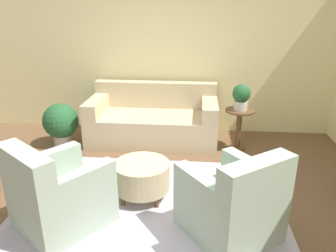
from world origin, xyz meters
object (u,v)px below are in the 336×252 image
armchair_left (57,195)px  armchair_right (233,205)px  couch (153,121)px  potted_plant_floor (61,122)px  ottoman_table (142,176)px  potted_plant_on_side_table (241,96)px  side_table (239,123)px

armchair_left → armchair_right: size_ratio=1.00×
couch → potted_plant_floor: bearing=-167.0°
ottoman_table → potted_plant_floor: bearing=137.5°
couch → armchair_right: armchair_right is taller
potted_plant_floor → ottoman_table: bearing=-42.5°
couch → armchair_right: (1.09, -2.36, 0.02)m
couch → potted_plant_on_side_table: size_ratio=5.26×
potted_plant_on_side_table → potted_plant_floor: bearing=-177.7°
potted_plant_on_side_table → side_table: bearing=0.0°
armchair_right → potted_plant_floor: 3.25m
armchair_left → potted_plant_on_side_table: bearing=46.5°
armchair_left → potted_plant_floor: bearing=111.4°
potted_plant_on_side_table → couch: bearing=170.8°
couch → ottoman_table: size_ratio=3.20×
ottoman_table → potted_plant_on_side_table: size_ratio=1.64×
armchair_left → potted_plant_floor: (-0.79, 2.03, 0.03)m
ottoman_table → potted_plant_floor: potted_plant_floor is taller
armchair_right → ottoman_table: bearing=148.7°
side_table → couch: bearing=170.8°
potted_plant_floor → side_table: bearing=2.3°
armchair_left → armchair_right: (1.75, 0.00, 0.00)m
armchair_left → side_table: (2.03, 2.14, 0.07)m
side_table → potted_plant_floor: size_ratio=0.93×
potted_plant_floor → couch: bearing=13.0°
armchair_right → potted_plant_on_side_table: (0.28, 2.14, 0.50)m
armchair_right → ottoman_table: (-0.99, 0.60, -0.07)m
potted_plant_floor → armchair_right: bearing=-38.6°
armchair_right → potted_plant_on_side_table: size_ratio=2.84×
side_table → armchair_left: bearing=-133.5°
couch → armchair_left: bearing=-105.5°
armchair_left → potted_plant_floor: size_ratio=1.63×
armchair_right → ottoman_table: armchair_right is taller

